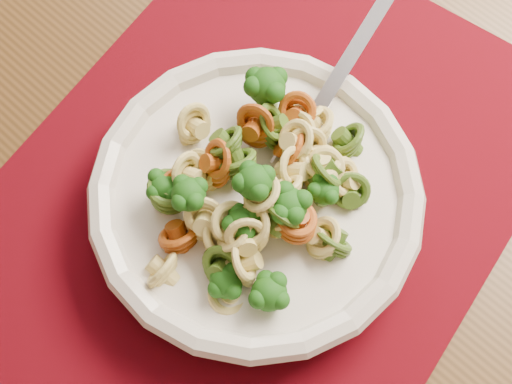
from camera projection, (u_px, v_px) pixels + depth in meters
dining_table at (243, 145)px, 0.68m from camera, size 1.43×1.09×0.73m
placemat at (262, 189)px, 0.54m from camera, size 0.54×0.49×0.00m
pasta_bowl at (256, 198)px, 0.51m from camera, size 0.24×0.24×0.05m
pasta_broccoli_heap at (256, 189)px, 0.49m from camera, size 0.20×0.20×0.06m
fork at (302, 135)px, 0.51m from camera, size 0.18×0.09×0.08m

